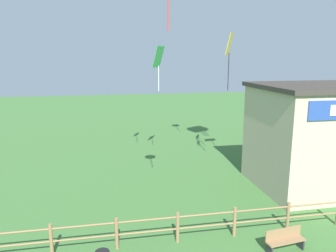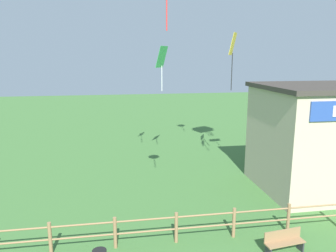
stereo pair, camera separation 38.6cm
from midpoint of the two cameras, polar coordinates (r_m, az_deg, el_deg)
wooden_fence at (r=13.49m, az=2.30°, el=-16.94°), size 14.46×0.14×1.26m
park_bench_by_building at (r=13.77m, az=20.34°, el=-18.29°), size 1.61×0.60×0.87m
kite_green_diamond at (r=21.14m, az=-0.56°, el=11.49°), size 0.91×1.04×2.83m
kite_yellow_diamond at (r=20.91m, az=11.73°, el=13.01°), size 0.76×0.99×3.50m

